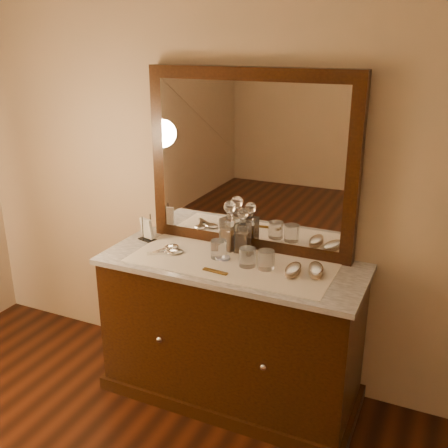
% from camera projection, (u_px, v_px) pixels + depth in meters
% --- Properties ---
extents(dresser_cabinet, '(1.40, 0.55, 0.82)m').
position_uv_depth(dresser_cabinet, '(231.00, 333.00, 2.96)').
color(dresser_cabinet, black).
rests_on(dresser_cabinet, floor).
extents(dresser_plinth, '(1.46, 0.59, 0.08)m').
position_uv_depth(dresser_plinth, '(231.00, 387.00, 3.09)').
color(dresser_plinth, black).
rests_on(dresser_plinth, floor).
extents(knob_left, '(0.04, 0.04, 0.04)m').
position_uv_depth(knob_left, '(159.00, 339.00, 2.82)').
color(knob_left, silver).
rests_on(knob_left, dresser_cabinet).
extents(knob_right, '(0.04, 0.04, 0.04)m').
position_uv_depth(knob_right, '(263.00, 367.00, 2.59)').
color(knob_right, silver).
rests_on(knob_right, dresser_cabinet).
extents(marble_top, '(1.44, 0.59, 0.03)m').
position_uv_depth(marble_top, '(232.00, 264.00, 2.82)').
color(marble_top, white).
rests_on(marble_top, dresser_cabinet).
extents(mirror_frame, '(1.20, 0.08, 1.00)m').
position_uv_depth(mirror_frame, '(250.00, 162.00, 2.85)').
color(mirror_frame, black).
rests_on(mirror_frame, marble_top).
extents(mirror_glass, '(1.06, 0.01, 0.86)m').
position_uv_depth(mirror_glass, '(248.00, 163.00, 2.82)').
color(mirror_glass, white).
rests_on(mirror_glass, marble_top).
extents(lace_runner, '(1.10, 0.45, 0.00)m').
position_uv_depth(lace_runner, '(230.00, 263.00, 2.79)').
color(lace_runner, white).
rests_on(lace_runner, marble_top).
extents(pin_dish, '(0.08, 0.08, 0.01)m').
position_uv_depth(pin_dish, '(224.00, 258.00, 2.84)').
color(pin_dish, white).
rests_on(pin_dish, lace_runner).
extents(comb, '(0.14, 0.04, 0.01)m').
position_uv_depth(comb, '(215.00, 271.00, 2.68)').
color(comb, brown).
rests_on(comb, lace_runner).
extents(napkin_rack, '(0.12, 0.09, 0.15)m').
position_uv_depth(napkin_rack, '(147.00, 230.00, 3.10)').
color(napkin_rack, black).
rests_on(napkin_rack, marble_top).
extents(decanter_left, '(0.11, 0.11, 0.29)m').
position_uv_depth(decanter_left, '(230.00, 231.00, 2.94)').
color(decanter_left, '#8D4E14').
rests_on(decanter_left, lace_runner).
extents(decanter_right, '(0.08, 0.08, 0.26)m').
position_uv_depth(decanter_right, '(243.00, 235.00, 2.90)').
color(decanter_right, '#8D4E14').
rests_on(decanter_right, lace_runner).
extents(brush_near, '(0.08, 0.17, 0.05)m').
position_uv_depth(brush_near, '(293.00, 270.00, 2.65)').
color(brush_near, '#A08262').
rests_on(brush_near, lace_runner).
extents(brush_far, '(0.12, 0.19, 0.05)m').
position_uv_depth(brush_far, '(316.00, 270.00, 2.65)').
color(brush_far, '#A08262').
rests_on(brush_far, lace_runner).
extents(hand_mirror_outer, '(0.12, 0.20, 0.02)m').
position_uv_depth(hand_mirror_outer, '(169.00, 248.00, 2.97)').
color(hand_mirror_outer, silver).
rests_on(hand_mirror_outer, lace_runner).
extents(hand_mirror_inner, '(0.20, 0.16, 0.02)m').
position_uv_depth(hand_mirror_inner, '(171.00, 252.00, 2.91)').
color(hand_mirror_inner, silver).
rests_on(hand_mirror_inner, lace_runner).
extents(tumblers, '(0.37, 0.13, 0.10)m').
position_uv_depth(tumblers, '(244.00, 255.00, 2.76)').
color(tumblers, white).
rests_on(tumblers, lace_runner).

